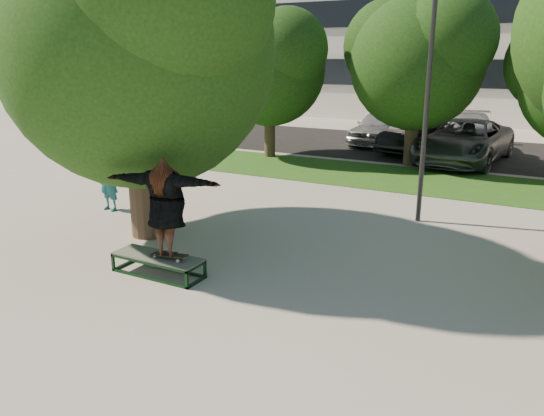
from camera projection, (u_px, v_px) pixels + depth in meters
The scene contains 14 objects.
ground at pixel (295, 286), 9.52m from camera, with size 120.00×120.00×0.00m, color gray.
grass_strip at pixel (451, 184), 17.10m from camera, with size 30.00×4.00×0.02m, color #1E4C15.
asphalt_strip at pixel (456, 151), 23.06m from camera, with size 40.00×8.00×0.01m, color black.
tree_left at pixel (137, 34), 11.19m from camera, with size 6.96×5.95×7.12m.
bg_tree_left at pixel (269, 63), 20.86m from camera, with size 5.28×4.51×5.77m.
bg_tree_mid at pixel (416, 55), 19.12m from camera, with size 5.76×4.92×6.24m.
lamppost at pixel (428, 93), 12.43m from camera, with size 0.25×0.15×6.11m.
grind_box at pixel (158, 265), 9.98m from camera, with size 1.80×0.60×0.38m.
skater_rig at pixel (166, 207), 9.53m from camera, with size 2.31×0.99×1.90m.
bystander at pixel (108, 179), 13.98m from camera, with size 0.62×0.41×1.71m, color #1A5763.
car_silver_a at pixel (380, 127), 24.68m from camera, with size 1.86×4.61×1.57m, color #B0B1B5.
car_dark at pixel (415, 135), 22.69m from camera, with size 1.57×4.50×1.48m, color black.
car_grey at pixel (464, 141), 20.41m from camera, with size 2.71×5.87×1.63m, color slate.
car_silver_b at pixel (470, 133), 22.66m from camera, with size 2.24×5.50×1.60m, color #BDBCC1.
Camera 1 is at (3.80, -7.91, 3.98)m, focal length 35.00 mm.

